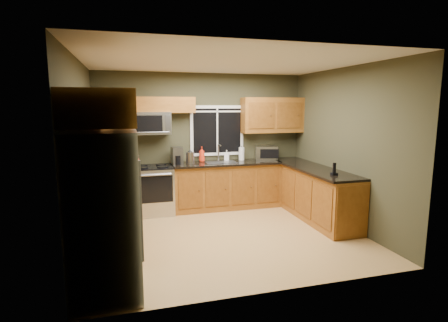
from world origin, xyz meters
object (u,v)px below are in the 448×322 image
coffee_maker (177,156)px  paper_towel_roll (242,154)px  range (153,190)px  toaster_oven (266,153)px  cordless_phone (334,171)px  soap_bottle_b (227,155)px  kettle (190,157)px  refrigerator (105,214)px  soap_bottle_a (202,154)px  microwave (150,123)px

coffee_maker → paper_towel_roll: (1.35, 0.12, -0.02)m
range → toaster_oven: toaster_oven is taller
cordless_phone → soap_bottle_b: bearing=122.7°
range → soap_bottle_b: soap_bottle_b is taller
toaster_oven → coffee_maker: coffee_maker is taller
kettle → soap_bottle_b: kettle is taller
coffee_maker → soap_bottle_b: bearing=9.7°
paper_towel_roll → range: bearing=-174.7°
coffee_maker → soap_bottle_b: size_ratio=1.53×
kettle → soap_bottle_b: (0.80, 0.23, -0.02)m
refrigerator → soap_bottle_b: size_ratio=8.43×
cordless_phone → range: bearing=148.2°
kettle → paper_towel_roll: 1.12m
cordless_phone → soap_bottle_a: bearing=133.0°
coffee_maker → soap_bottle_a: coffee_maker is taller
soap_bottle_a → microwave: bearing=-176.9°
cordless_phone → refrigerator: bearing=-163.4°
refrigerator → toaster_oven: refrigerator is taller
coffee_maker → soap_bottle_b: (1.05, 0.18, -0.05)m
range → paper_towel_roll: paper_towel_roll is taller
paper_towel_roll → cordless_phone: bearing=-63.3°
range → cordless_phone: bearing=-31.8°
microwave → soap_bottle_b: size_ratio=3.56×
range → kettle: (0.73, 0.00, 0.60)m
range → coffee_maker: (0.48, 0.05, 0.62)m
refrigerator → coffee_maker: size_ratio=5.50×
refrigerator → microwave: microwave is taller
toaster_oven → cordless_phone: 1.92m
paper_towel_roll → toaster_oven: bearing=-2.7°
microwave → cordless_phone: (2.79, -1.87, -0.73)m
soap_bottle_a → soap_bottle_b: bearing=4.4°
microwave → refrigerator: bearing=-103.3°
kettle → paper_towel_roll: (1.11, 0.17, 0.00)m
range → toaster_oven: 2.45m
refrigerator → toaster_oven: size_ratio=3.45×
range → microwave: 1.27m
coffee_maker → soap_bottle_a: size_ratio=1.07×
microwave → cordless_phone: 3.43m
paper_towel_roll → cordless_phone: 2.13m
paper_towel_roll → soap_bottle_b: paper_towel_roll is taller
refrigerator → paper_towel_roll: size_ratio=6.14×
paper_towel_roll → soap_bottle_b: 0.31m
refrigerator → toaster_oven: bearing=43.6°
kettle → cordless_phone: size_ratio=1.39×
kettle → cordless_phone: 2.69m
microwave → toaster_oven: (2.37, 0.01, -0.65)m
refrigerator → soap_bottle_b: 3.73m
range → soap_bottle_b: size_ratio=4.39×
range → soap_bottle_a: (1.00, 0.19, 0.62)m
soap_bottle_a → coffee_maker: bearing=-165.1°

